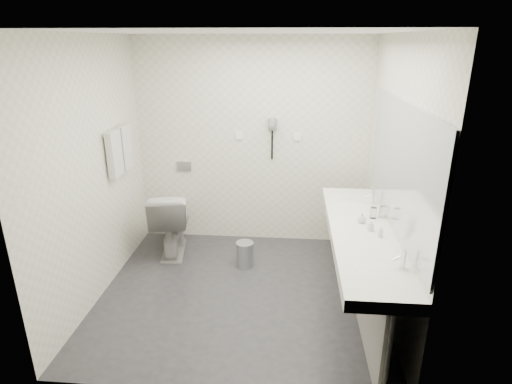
{
  "coord_description": "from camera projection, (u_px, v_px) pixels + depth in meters",
  "views": [
    {
      "loc": [
        0.47,
        -3.66,
        2.44
      ],
      "look_at": [
        0.15,
        0.15,
        1.05
      ],
      "focal_mm": 29.49,
      "sensor_mm": 36.0,
      "label": 1
    }
  ],
  "objects": [
    {
      "name": "floor",
      "position": [
        240.0,
        293.0,
        4.3
      ],
      "size": [
        2.8,
        2.8,
        0.0
      ],
      "primitive_type": "plane",
      "color": "#2A292E",
      "rests_on": "ground"
    },
    {
      "name": "ceiling",
      "position": [
        236.0,
        32.0,
        3.44
      ],
      "size": [
        2.8,
        2.8,
        0.0
      ],
      "primitive_type": "plane",
      "rotation": [
        3.14,
        0.0,
        0.0
      ],
      "color": "white",
      "rests_on": "wall_back"
    },
    {
      "name": "wall_back",
      "position": [
        252.0,
        144.0,
        5.09
      ],
      "size": [
        2.8,
        0.0,
        2.8
      ],
      "primitive_type": "plane",
      "rotation": [
        1.57,
        0.0,
        0.0
      ],
      "color": "silver",
      "rests_on": "floor"
    },
    {
      "name": "wall_front",
      "position": [
        213.0,
        240.0,
        2.66
      ],
      "size": [
        2.8,
        0.0,
        2.8
      ],
      "primitive_type": "plane",
      "rotation": [
        -1.57,
        0.0,
        0.0
      ],
      "color": "silver",
      "rests_on": "floor"
    },
    {
      "name": "wall_left",
      "position": [
        92.0,
        173.0,
        3.98
      ],
      "size": [
        0.0,
        2.6,
        2.6
      ],
      "primitive_type": "plane",
      "rotation": [
        1.57,
        0.0,
        1.57
      ],
      "color": "silver",
      "rests_on": "floor"
    },
    {
      "name": "wall_right",
      "position": [
        393.0,
        181.0,
        3.76
      ],
      "size": [
        0.0,
        2.6,
        2.6
      ],
      "primitive_type": "plane",
      "rotation": [
        1.57,
        0.0,
        -1.57
      ],
      "color": "silver",
      "rests_on": "floor"
    },
    {
      "name": "vanity_counter",
      "position": [
        361.0,
        235.0,
        3.75
      ],
      "size": [
        0.55,
        2.2,
        0.1
      ],
      "primitive_type": "cube",
      "color": "white",
      "rests_on": "floor"
    },
    {
      "name": "vanity_panel",
      "position": [
        360.0,
        276.0,
        3.89
      ],
      "size": [
        0.03,
        2.15,
        0.75
      ],
      "primitive_type": "cube",
      "color": "gray",
      "rests_on": "floor"
    },
    {
      "name": "vanity_post_near",
      "position": [
        387.0,
        356.0,
        2.92
      ],
      "size": [
        0.06,
        0.06,
        0.75
      ],
      "primitive_type": "cylinder",
      "color": "silver",
      "rests_on": "floor"
    },
    {
      "name": "vanity_post_far",
      "position": [
        350.0,
        229.0,
        4.87
      ],
      "size": [
        0.06,
        0.06,
        0.75
      ],
      "primitive_type": "cylinder",
      "color": "silver",
      "rests_on": "floor"
    },
    {
      "name": "mirror",
      "position": [
        400.0,
        166.0,
        3.51
      ],
      "size": [
        0.02,
        2.2,
        1.05
      ],
      "primitive_type": "cube",
      "color": "#B2BCC6",
      "rests_on": "wall_right"
    },
    {
      "name": "basin_near",
      "position": [
        375.0,
        269.0,
        3.13
      ],
      "size": [
        0.4,
        0.31,
        0.05
      ],
      "primitive_type": "ellipsoid",
      "color": "white",
      "rests_on": "vanity_counter"
    },
    {
      "name": "basin_far",
      "position": [
        352.0,
        204.0,
        4.35
      ],
      "size": [
        0.4,
        0.31,
        0.05
      ],
      "primitive_type": "ellipsoid",
      "color": "white",
      "rests_on": "vanity_counter"
    },
    {
      "name": "faucet_near",
      "position": [
        403.0,
        259.0,
        3.08
      ],
      "size": [
        0.04,
        0.04,
        0.15
      ],
      "primitive_type": "cylinder",
      "color": "silver",
      "rests_on": "vanity_counter"
    },
    {
      "name": "faucet_far",
      "position": [
        372.0,
        197.0,
        4.3
      ],
      "size": [
        0.04,
        0.04,
        0.15
      ],
      "primitive_type": "cylinder",
      "color": "silver",
      "rests_on": "vanity_counter"
    },
    {
      "name": "soap_bottle_a",
      "position": [
        371.0,
        226.0,
        3.7
      ],
      "size": [
        0.05,
        0.05,
        0.09
      ],
      "primitive_type": "imported",
      "rotation": [
        0.0,
        0.0,
        0.27
      ],
      "color": "beige",
      "rests_on": "vanity_counter"
    },
    {
      "name": "soap_bottle_b",
      "position": [
        362.0,
        218.0,
        3.86
      ],
      "size": [
        0.1,
        0.1,
        0.1
      ],
      "primitive_type": "imported",
      "rotation": [
        0.0,
        0.0,
        -0.49
      ],
      "color": "beige",
      "rests_on": "vanity_counter"
    },
    {
      "name": "soap_bottle_c",
      "position": [
        381.0,
        231.0,
        3.58
      ],
      "size": [
        0.04,
        0.04,
        0.1
      ],
      "primitive_type": "imported",
      "rotation": [
        0.0,
        0.0,
        0.07
      ],
      "color": "beige",
      "rests_on": "vanity_counter"
    },
    {
      "name": "glass_left",
      "position": [
        382.0,
        212.0,
        3.98
      ],
      "size": [
        0.08,
        0.08,
        0.11
      ],
      "primitive_type": "cylinder",
      "rotation": [
        0.0,
        0.0,
        0.33
      ],
      "color": "silver",
      "rests_on": "vanity_counter"
    },
    {
      "name": "glass_right",
      "position": [
        373.0,
        213.0,
        3.96
      ],
      "size": [
        0.07,
        0.07,
        0.11
      ],
      "primitive_type": "cylinder",
      "rotation": [
        0.0,
        0.0,
        -0.36
      ],
      "color": "silver",
      "rests_on": "vanity_counter"
    },
    {
      "name": "toilet",
      "position": [
        171.0,
        221.0,
        5.01
      ],
      "size": [
        0.57,
        0.85,
        0.8
      ],
      "primitive_type": "imported",
      "rotation": [
        0.0,
        0.0,
        3.3
      ],
      "color": "white",
      "rests_on": "floor"
    },
    {
      "name": "flush_plate",
      "position": [
        184.0,
        166.0,
        5.25
      ],
      "size": [
        0.18,
        0.02,
        0.12
      ],
      "primitive_type": "cube",
      "color": "#B2B5BA",
      "rests_on": "wall_back"
    },
    {
      "name": "pedal_bin",
      "position": [
        245.0,
        255.0,
        4.77
      ],
      "size": [
        0.26,
        0.26,
        0.28
      ],
      "primitive_type": "cylinder",
      "rotation": [
        0.0,
        0.0,
        0.36
      ],
      "color": "#B2B5BA",
      "rests_on": "floor"
    },
    {
      "name": "bin_lid",
      "position": [
        245.0,
        243.0,
        4.72
      ],
      "size": [
        0.2,
        0.2,
        0.02
      ],
      "primitive_type": "cylinder",
      "color": "#B2B5BA",
      "rests_on": "pedal_bin"
    },
    {
      "name": "towel_rail",
      "position": [
        116.0,
        130.0,
        4.39
      ],
      "size": [
        0.02,
        0.62,
        0.02
      ],
      "primitive_type": "cylinder",
      "rotation": [
        1.57,
        0.0,
        0.0
      ],
      "color": "silver",
      "rests_on": "wall_left"
    },
    {
      "name": "towel_near",
      "position": [
        114.0,
        154.0,
        4.34
      ],
      "size": [
        0.07,
        0.24,
        0.48
      ],
      "primitive_type": "cube",
      "color": "silver",
      "rests_on": "towel_rail"
    },
    {
      "name": "towel_far",
      "position": [
        125.0,
        147.0,
        4.6
      ],
      "size": [
        0.07,
        0.24,
        0.48
      ],
      "primitive_type": "cube",
      "color": "silver",
      "rests_on": "towel_rail"
    },
    {
      "name": "dryer_cradle",
      "position": [
        272.0,
        124.0,
        4.96
      ],
      "size": [
        0.1,
        0.04,
        0.14
      ],
      "primitive_type": "cube",
      "color": "gray",
      "rests_on": "wall_back"
    },
    {
      "name": "dryer_barrel",
      "position": [
        272.0,
        123.0,
        4.88
      ],
      "size": [
        0.08,
        0.14,
        0.08
      ],
      "primitive_type": "cylinder",
      "rotation": [
        1.57,
        0.0,
        0.0
      ],
      "color": "gray",
      "rests_on": "dryer_cradle"
    },
    {
      "name": "dryer_cord",
      "position": [
        272.0,
        145.0,
        5.03
      ],
      "size": [
        0.02,
        0.02,
        0.35
      ],
      "primitive_type": "cylinder",
      "color": "black",
      "rests_on": "dryer_cradle"
    },
    {
      "name": "switch_plate_a",
      "position": [
        239.0,
        136.0,
        5.06
      ],
      "size": [
        0.09,
        0.02,
        0.09
      ],
      "primitive_type": "cube",
      "color": "white",
      "rests_on": "wall_back"
    },
    {
      "name": "switch_plate_b",
      "position": [
        298.0,
        137.0,
        5.0
      ],
      "size": [
        0.09,
        0.02,
        0.09
      ],
      "primitive_type": "cube",
      "color": "white",
      "rests_on": "wall_back"
    }
  ]
}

